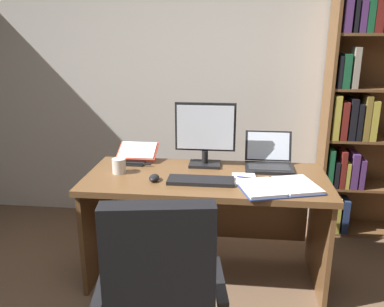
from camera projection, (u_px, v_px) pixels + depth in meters
The scene contains 12 objects.
wall_back at pixel (206, 75), 3.48m from camera, with size 5.64×0.12×2.61m, color beige.
desk at pixel (207, 201), 2.77m from camera, with size 1.59×0.70×0.76m.
bookshelf at pixel (366, 115), 3.21m from camera, with size 0.86×0.30×2.07m.
monitor at pixel (205, 135), 2.78m from camera, with size 0.42×0.16×0.45m.
laptop at pixel (269, 160), 2.79m from camera, with size 0.33×0.31×0.23m.
keyboard at pixel (201, 181), 2.52m from camera, with size 0.42×0.15×0.02m, color black.
computer_mouse at pixel (154, 178), 2.55m from camera, with size 0.06×0.10×0.04m, color black.
reading_stand_with_book at pixel (137, 153), 2.93m from camera, with size 0.29×0.25×0.12m.
open_binder at pixel (279, 187), 2.42m from camera, with size 0.54×0.44×0.02m.
notepad at pixel (245, 179), 2.57m from camera, with size 0.15×0.21×0.01m, color silver.
pen at pixel (248, 178), 2.57m from camera, with size 0.01×0.01×0.14m, color navy.
coffee_mug at pixel (119, 166), 2.68m from camera, with size 0.09×0.09×0.10m, color silver.
Camera 1 is at (0.25, -1.24, 1.67)m, focal length 37.31 mm.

